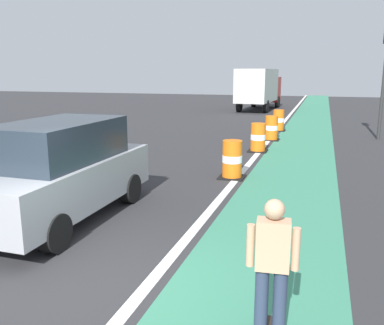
% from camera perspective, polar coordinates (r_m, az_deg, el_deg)
% --- Properties ---
extents(ground_plane, '(100.00, 100.00, 0.00)m').
position_cam_1_polar(ground_plane, '(6.43, -14.54, -15.77)').
color(ground_plane, '#2D2D30').
extents(bike_lane_strip, '(2.50, 80.00, 0.01)m').
position_cam_1_polar(bike_lane_strip, '(17.02, 14.88, 1.88)').
color(bike_lane_strip, '#387F60').
rests_on(bike_lane_strip, ground).
extents(lane_divider_stripe, '(0.20, 80.00, 0.01)m').
position_cam_1_polar(lane_divider_stripe, '(17.15, 9.87, 2.20)').
color(lane_divider_stripe, silver).
rests_on(lane_divider_stripe, ground).
extents(skateboarder_on_lane, '(0.57, 0.82, 1.69)m').
position_cam_1_polar(skateboarder_on_lane, '(4.70, 11.01, -14.10)').
color(skateboarder_on_lane, black).
rests_on(skateboarder_on_lane, ground).
extents(parked_suv_nearest, '(1.93, 4.61, 2.04)m').
position_cam_1_polar(parked_suv_nearest, '(8.78, -17.70, -1.07)').
color(parked_suv_nearest, '#9EA0A5').
rests_on(parked_suv_nearest, ground).
extents(traffic_barrel_front, '(0.73, 0.73, 1.09)m').
position_cam_1_polar(traffic_barrel_front, '(11.86, 5.58, 0.38)').
color(traffic_barrel_front, orange).
rests_on(traffic_barrel_front, ground).
extents(traffic_barrel_mid, '(0.73, 0.73, 1.09)m').
position_cam_1_polar(traffic_barrel_mid, '(15.97, 9.13, 3.39)').
color(traffic_barrel_mid, orange).
rests_on(traffic_barrel_mid, ground).
extents(traffic_barrel_back, '(0.73, 0.73, 1.09)m').
position_cam_1_polar(traffic_barrel_back, '(18.80, 10.93, 4.67)').
color(traffic_barrel_back, orange).
rests_on(traffic_barrel_back, ground).
extents(traffic_barrel_far, '(0.73, 0.73, 1.09)m').
position_cam_1_polar(traffic_barrel_far, '(21.92, 11.88, 5.70)').
color(traffic_barrel_far, orange).
rests_on(traffic_barrel_far, ground).
extents(delivery_truck_down_block, '(2.73, 7.72, 3.23)m').
position_cam_1_polar(delivery_truck_down_block, '(33.83, 9.30, 10.31)').
color(delivery_truck_down_block, beige).
rests_on(delivery_truck_down_block, ground).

